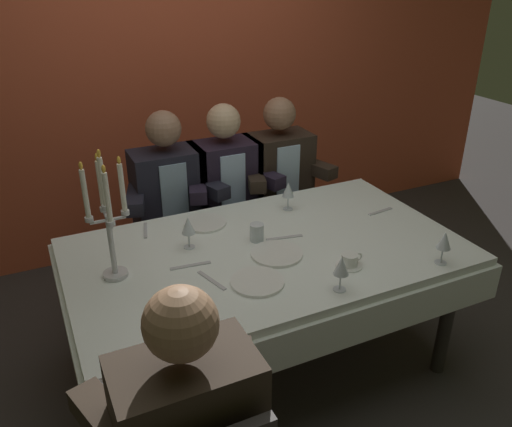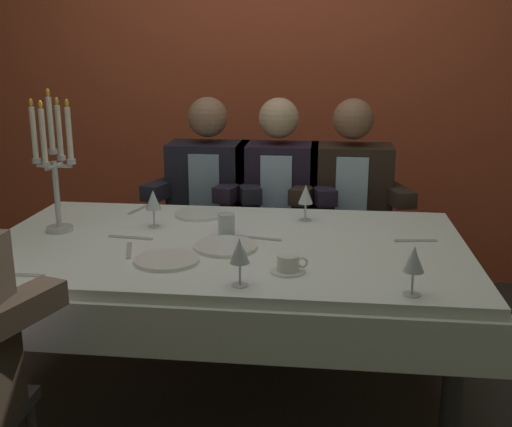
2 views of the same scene
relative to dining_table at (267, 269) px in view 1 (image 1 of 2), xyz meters
name	(u,v)px [view 1 (image 1 of 2)]	position (x,y,z in m)	size (l,w,h in m)	color
ground_plane	(266,364)	(0.00, 0.00, -0.62)	(12.00, 12.00, 0.00)	#383332
back_wall	(163,65)	(0.00, 1.66, 0.73)	(6.00, 0.12, 2.70)	#CF5233
dining_table	(267,269)	(0.00, 0.00, 0.00)	(1.94, 1.14, 0.74)	white
candelabra	(108,219)	(-0.72, 0.06, 0.40)	(0.19, 0.19, 0.59)	silver
dinner_plate_0	(257,282)	(-0.17, -0.26, 0.13)	(0.24, 0.24, 0.01)	white
dinner_plate_1	(205,223)	(-0.19, 0.37, 0.13)	(0.23, 0.23, 0.01)	white
dinner_plate_2	(277,254)	(0.01, -0.08, 0.13)	(0.25, 0.25, 0.01)	white
wine_glass_0	(341,267)	(0.12, -0.45, 0.23)	(0.07, 0.07, 0.16)	silver
wine_glass_1	(288,190)	(0.30, 0.35, 0.24)	(0.07, 0.07, 0.16)	silver
wine_glass_2	(188,227)	(-0.34, 0.17, 0.23)	(0.07, 0.07, 0.16)	silver
wine_glass_3	(444,241)	(0.67, -0.47, 0.24)	(0.07, 0.07, 0.16)	silver
water_tumbler_0	(257,232)	(-0.01, 0.09, 0.16)	(0.07, 0.07, 0.09)	silver
coffee_cup_0	(350,261)	(0.27, -0.31, 0.15)	(0.13, 0.12, 0.06)	white
knife_0	(285,238)	(0.13, 0.05, 0.12)	(0.19, 0.02, 0.01)	#B7B7BC
fork_1	(167,339)	(-0.64, -0.45, 0.12)	(0.17, 0.02, 0.01)	#B7B7BC
knife_2	(190,265)	(-0.39, 0.00, 0.12)	(0.19, 0.02, 0.01)	#B7B7BC
spoon_3	(380,211)	(0.76, 0.09, 0.12)	(0.17, 0.02, 0.01)	#B7B7BC
spoon_4	(145,230)	(-0.49, 0.43, 0.12)	(0.17, 0.02, 0.01)	#B7B7BC
knife_5	(212,280)	(-0.35, -0.16, 0.12)	(0.19, 0.02, 0.01)	#B7B7BC
seated_diner_1	(168,192)	(-0.24, 0.89, 0.11)	(0.63, 0.48, 1.24)	#2D2826
seated_diner_2	(225,182)	(0.14, 0.89, 0.11)	(0.63, 0.48, 1.24)	#2D2826
seated_diner_3	(278,172)	(0.52, 0.89, 0.11)	(0.63, 0.48, 1.24)	#2D2826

